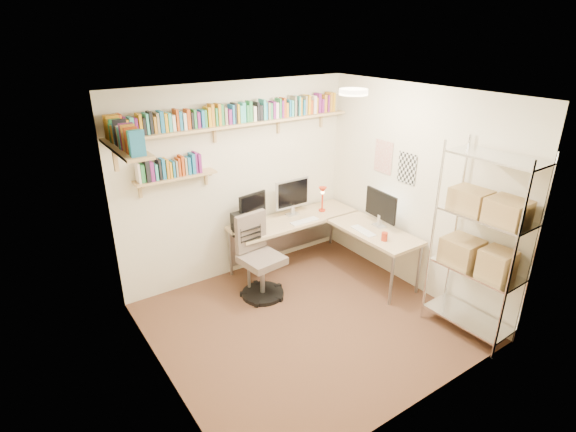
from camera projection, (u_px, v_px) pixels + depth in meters
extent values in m
plane|color=#452B1D|center=(307.00, 322.00, 5.07)|extent=(3.20, 3.20, 0.00)
cube|color=beige|center=(238.00, 182.00, 5.73)|extent=(3.20, 0.04, 2.50)
cube|color=beige|center=(156.00, 264.00, 3.76)|extent=(0.04, 3.00, 2.50)
cube|color=beige|center=(415.00, 191.00, 5.42)|extent=(0.04, 3.00, 2.50)
cube|color=beige|center=(425.00, 285.00, 3.44)|extent=(3.20, 0.04, 2.50)
cube|color=silver|center=(311.00, 95.00, 4.10)|extent=(3.20, 3.00, 0.04)
cube|color=white|center=(383.00, 157.00, 5.71)|extent=(0.01, 0.30, 0.42)
cube|color=silver|center=(407.00, 168.00, 5.43)|extent=(0.01, 0.28, 0.38)
cylinder|color=#FFEAC6|center=(353.00, 92.00, 4.63)|extent=(0.30, 0.30, 0.06)
cube|color=tan|center=(241.00, 123.00, 5.33)|extent=(3.05, 0.25, 0.03)
cube|color=tan|center=(125.00, 148.00, 4.24)|extent=(0.25, 1.00, 0.03)
cube|color=tan|center=(176.00, 177.00, 5.11)|extent=(0.95, 0.20, 0.02)
cube|color=tan|center=(139.00, 142.00, 4.79)|extent=(0.03, 0.20, 0.20)
cube|color=tan|center=(216.00, 131.00, 5.25)|extent=(0.03, 0.20, 0.20)
cube|color=tan|center=(280.00, 123.00, 5.72)|extent=(0.03, 0.20, 0.20)
cube|color=tan|center=(323.00, 117.00, 6.09)|extent=(0.03, 0.20, 0.20)
cube|color=#AB4316|center=(113.00, 128.00, 4.53)|extent=(0.04, 0.12, 0.21)
cube|color=gray|center=(117.00, 126.00, 4.54)|extent=(0.03, 0.13, 0.24)
cube|color=#AB4316|center=(120.00, 126.00, 4.56)|extent=(0.03, 0.13, 0.24)
cube|color=#731E6D|center=(124.00, 127.00, 4.58)|extent=(0.02, 0.15, 0.21)
cube|color=orange|center=(127.00, 128.00, 4.61)|extent=(0.02, 0.13, 0.18)
cube|color=teal|center=(131.00, 126.00, 4.62)|extent=(0.04, 0.13, 0.19)
cube|color=#731E6D|center=(135.00, 126.00, 4.65)|extent=(0.03, 0.13, 0.18)
cube|color=orange|center=(139.00, 124.00, 4.66)|extent=(0.03, 0.15, 0.22)
cube|color=black|center=(143.00, 126.00, 4.69)|extent=(0.03, 0.14, 0.18)
cube|color=teal|center=(146.00, 124.00, 4.70)|extent=(0.03, 0.15, 0.22)
cube|color=black|center=(150.00, 122.00, 4.72)|extent=(0.03, 0.13, 0.23)
cube|color=#B87A22|center=(154.00, 125.00, 4.75)|extent=(0.03, 0.12, 0.18)
cube|color=gray|center=(157.00, 123.00, 4.76)|extent=(0.03, 0.13, 0.21)
cube|color=teal|center=(160.00, 121.00, 4.78)|extent=(0.04, 0.13, 0.23)
cube|color=orange|center=(165.00, 122.00, 4.81)|extent=(0.03, 0.14, 0.20)
cube|color=teal|center=(169.00, 122.00, 4.83)|extent=(0.03, 0.12, 0.20)
cube|color=beige|center=(172.00, 123.00, 4.86)|extent=(0.04, 0.12, 0.17)
cube|color=#AB4316|center=(176.00, 120.00, 4.87)|extent=(0.03, 0.14, 0.23)
cube|color=teal|center=(179.00, 120.00, 4.89)|extent=(0.03, 0.13, 0.21)
cube|color=beige|center=(183.00, 121.00, 4.92)|extent=(0.03, 0.14, 0.18)
cube|color=#AB4316|center=(187.00, 119.00, 4.94)|extent=(0.04, 0.12, 0.22)
cube|color=black|center=(191.00, 120.00, 4.97)|extent=(0.02, 0.13, 0.18)
cube|color=#2B8144|center=(194.00, 119.00, 4.98)|extent=(0.03, 0.12, 0.21)
cube|color=#731E6D|center=(197.00, 120.00, 5.01)|extent=(0.03, 0.12, 0.18)
cube|color=teal|center=(201.00, 118.00, 5.03)|extent=(0.03, 0.13, 0.19)
cube|color=#2B8144|center=(204.00, 118.00, 5.05)|extent=(0.03, 0.13, 0.19)
cube|color=orange|center=(207.00, 117.00, 5.07)|extent=(0.04, 0.15, 0.22)
cube|color=#B87A22|center=(211.00, 115.00, 5.09)|extent=(0.04, 0.12, 0.25)
cube|color=#2B8144|center=(214.00, 117.00, 5.11)|extent=(0.02, 0.14, 0.20)
cube|color=#B87A22|center=(218.00, 114.00, 5.13)|extent=(0.03, 0.13, 0.24)
cube|color=#2B8144|center=(221.00, 114.00, 5.15)|extent=(0.03, 0.12, 0.24)
cube|color=gray|center=(224.00, 116.00, 5.18)|extent=(0.03, 0.14, 0.20)
cube|color=#731E6D|center=(228.00, 116.00, 5.21)|extent=(0.04, 0.15, 0.17)
cube|color=teal|center=(231.00, 114.00, 5.22)|extent=(0.03, 0.14, 0.22)
cube|color=black|center=(234.00, 113.00, 5.24)|extent=(0.02, 0.13, 0.23)
cube|color=orange|center=(236.00, 113.00, 5.26)|extent=(0.03, 0.15, 0.22)
cube|color=teal|center=(239.00, 114.00, 5.28)|extent=(0.03, 0.15, 0.20)
cube|color=teal|center=(242.00, 112.00, 5.30)|extent=(0.04, 0.12, 0.23)
cube|color=#2B8144|center=(246.00, 113.00, 5.33)|extent=(0.03, 0.13, 0.20)
cube|color=#2B8144|center=(249.00, 111.00, 5.34)|extent=(0.04, 0.11, 0.24)
cube|color=beige|center=(253.00, 113.00, 5.38)|extent=(0.04, 0.13, 0.17)
cube|color=black|center=(256.00, 111.00, 5.40)|extent=(0.02, 0.15, 0.22)
cube|color=black|center=(259.00, 112.00, 5.42)|extent=(0.04, 0.15, 0.18)
cube|color=teal|center=(262.00, 109.00, 5.44)|extent=(0.03, 0.14, 0.24)
cube|color=teal|center=(264.00, 111.00, 5.46)|extent=(0.02, 0.12, 0.20)
cube|color=gray|center=(267.00, 111.00, 5.48)|extent=(0.03, 0.14, 0.20)
cube|color=#2B8144|center=(269.00, 111.00, 5.50)|extent=(0.03, 0.13, 0.19)
cube|color=#731E6D|center=(272.00, 110.00, 5.52)|extent=(0.04, 0.12, 0.21)
cube|color=beige|center=(275.00, 110.00, 5.54)|extent=(0.04, 0.12, 0.19)
cube|color=#2B8144|center=(278.00, 108.00, 5.56)|extent=(0.03, 0.13, 0.24)
cube|color=#731E6D|center=(280.00, 109.00, 5.58)|extent=(0.03, 0.13, 0.21)
cube|color=#AB4316|center=(283.00, 107.00, 5.59)|extent=(0.03, 0.11, 0.24)
cube|color=#B87A22|center=(285.00, 110.00, 5.63)|extent=(0.04, 0.11, 0.17)
cube|color=teal|center=(288.00, 108.00, 5.64)|extent=(0.03, 0.11, 0.21)
cube|color=teal|center=(291.00, 108.00, 5.66)|extent=(0.03, 0.12, 0.20)
cube|color=gray|center=(293.00, 106.00, 5.67)|extent=(0.02, 0.13, 0.25)
cube|color=black|center=(295.00, 108.00, 5.70)|extent=(0.02, 0.12, 0.20)
cube|color=teal|center=(297.00, 106.00, 5.71)|extent=(0.02, 0.14, 0.24)
cube|color=#B87A22|center=(299.00, 106.00, 5.73)|extent=(0.03, 0.12, 0.22)
cube|color=teal|center=(302.00, 107.00, 5.75)|extent=(0.03, 0.14, 0.19)
cube|color=gray|center=(304.00, 105.00, 5.77)|extent=(0.03, 0.11, 0.24)
cube|color=orange|center=(307.00, 104.00, 5.79)|extent=(0.04, 0.13, 0.24)
cube|color=#AB4316|center=(309.00, 107.00, 5.82)|extent=(0.04, 0.12, 0.17)
cube|color=beige|center=(312.00, 104.00, 5.84)|extent=(0.04, 0.14, 0.23)
cube|color=#B87A22|center=(315.00, 105.00, 5.86)|extent=(0.02, 0.13, 0.20)
cube|color=#731E6D|center=(318.00, 103.00, 5.88)|extent=(0.04, 0.11, 0.25)
cube|color=#731E6D|center=(320.00, 105.00, 5.92)|extent=(0.04, 0.14, 0.18)
cube|color=#B87A22|center=(323.00, 103.00, 5.93)|extent=(0.04, 0.11, 0.22)
cube|color=#731E6D|center=(326.00, 103.00, 5.96)|extent=(0.03, 0.12, 0.22)
cube|color=#B87A22|center=(329.00, 102.00, 5.97)|extent=(0.04, 0.13, 0.25)
cube|color=orange|center=(331.00, 102.00, 6.00)|extent=(0.03, 0.14, 0.24)
cube|color=gray|center=(334.00, 102.00, 6.02)|extent=(0.04, 0.12, 0.22)
cube|color=teal|center=(137.00, 144.00, 3.86)|extent=(0.13, 0.03, 0.23)
cube|color=teal|center=(136.00, 144.00, 3.90)|extent=(0.13, 0.02, 0.20)
cube|color=#2B8144|center=(135.00, 142.00, 3.92)|extent=(0.12, 0.03, 0.22)
cube|color=#AB4316|center=(133.00, 142.00, 3.96)|extent=(0.12, 0.04, 0.21)
cube|color=#AB4316|center=(132.00, 140.00, 3.99)|extent=(0.12, 0.04, 0.23)
cube|color=gray|center=(131.00, 141.00, 4.03)|extent=(0.12, 0.03, 0.19)
cube|color=#B87A22|center=(129.00, 138.00, 4.05)|extent=(0.13, 0.03, 0.24)
cube|color=#731E6D|center=(127.00, 136.00, 4.09)|extent=(0.13, 0.04, 0.24)
cube|color=teal|center=(126.00, 138.00, 4.14)|extent=(0.14, 0.04, 0.20)
cube|color=beige|center=(125.00, 136.00, 4.17)|extent=(0.13, 0.02, 0.21)
cube|color=orange|center=(124.00, 136.00, 4.19)|extent=(0.12, 0.03, 0.20)
cube|color=black|center=(122.00, 136.00, 4.23)|extent=(0.12, 0.04, 0.20)
cube|color=black|center=(121.00, 132.00, 4.26)|extent=(0.12, 0.03, 0.24)
cube|color=teal|center=(120.00, 133.00, 4.30)|extent=(0.12, 0.03, 0.20)
cube|color=#B87A22|center=(118.00, 134.00, 4.34)|extent=(0.14, 0.03, 0.18)
cube|color=#2B8144|center=(117.00, 133.00, 4.37)|extent=(0.15, 0.03, 0.18)
cube|color=#2B8144|center=(116.00, 130.00, 4.40)|extent=(0.11, 0.03, 0.22)
cube|color=#B87A22|center=(115.00, 130.00, 4.43)|extent=(0.13, 0.04, 0.22)
cube|color=orange|center=(113.00, 128.00, 4.45)|extent=(0.13, 0.02, 0.24)
cube|color=#B87A22|center=(113.00, 130.00, 4.48)|extent=(0.14, 0.02, 0.19)
cube|color=#B87A22|center=(112.00, 127.00, 4.50)|extent=(0.15, 0.03, 0.24)
cube|color=beige|center=(138.00, 173.00, 4.85)|extent=(0.02, 0.13, 0.22)
cube|color=#2B8144|center=(142.00, 173.00, 4.87)|extent=(0.04, 0.11, 0.20)
cube|color=black|center=(146.00, 170.00, 4.89)|extent=(0.04, 0.15, 0.25)
cube|color=#731E6D|center=(151.00, 171.00, 4.92)|extent=(0.04, 0.15, 0.22)
cube|color=teal|center=(155.00, 172.00, 4.95)|extent=(0.03, 0.13, 0.18)
cube|color=black|center=(159.00, 169.00, 4.97)|extent=(0.03, 0.14, 0.23)
cube|color=teal|center=(162.00, 168.00, 4.99)|extent=(0.04, 0.12, 0.23)
cube|color=#B87A22|center=(166.00, 168.00, 5.01)|extent=(0.03, 0.15, 0.22)
cube|color=orange|center=(169.00, 169.00, 5.04)|extent=(0.02, 0.14, 0.18)
cube|color=teal|center=(172.00, 169.00, 5.06)|extent=(0.02, 0.13, 0.18)
cube|color=gray|center=(175.00, 168.00, 5.07)|extent=(0.02, 0.14, 0.19)
cube|color=#AB4316|center=(178.00, 167.00, 5.09)|extent=(0.03, 0.12, 0.21)
cube|color=#AB4316|center=(181.00, 165.00, 5.10)|extent=(0.03, 0.14, 0.23)
cube|color=gray|center=(184.00, 166.00, 5.13)|extent=(0.03, 0.13, 0.20)
cube|color=teal|center=(188.00, 165.00, 5.15)|extent=(0.04, 0.12, 0.20)
cube|color=teal|center=(192.00, 163.00, 5.17)|extent=(0.04, 0.13, 0.23)
cube|color=#731E6D|center=(195.00, 162.00, 5.19)|extent=(0.03, 0.11, 0.25)
cube|color=#731E6D|center=(198.00, 163.00, 5.21)|extent=(0.03, 0.14, 0.22)
cube|color=tan|center=(294.00, 220.00, 6.04)|extent=(1.81, 0.57, 0.04)
cube|color=tan|center=(374.00, 232.00, 5.69)|extent=(0.57, 1.24, 0.04)
cylinder|color=gray|center=(249.00, 267.00, 5.55)|extent=(0.04, 0.04, 0.67)
cylinder|color=gray|center=(231.00, 253.00, 5.92)|extent=(0.04, 0.04, 0.67)
cylinder|color=gray|center=(331.00, 223.00, 6.80)|extent=(0.04, 0.04, 0.67)
cylinder|color=gray|center=(391.00, 280.00, 5.27)|extent=(0.04, 0.04, 0.67)
cylinder|color=gray|center=(419.00, 269.00, 5.52)|extent=(0.04, 0.04, 0.67)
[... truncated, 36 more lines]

